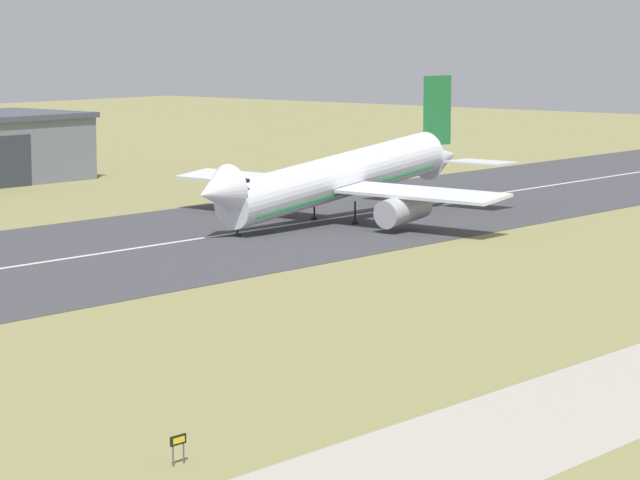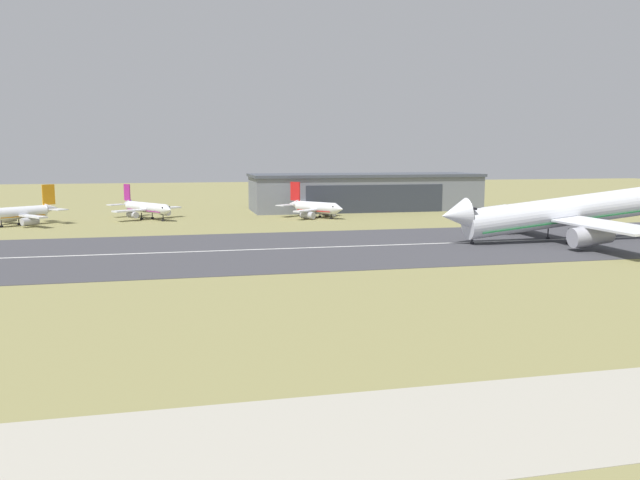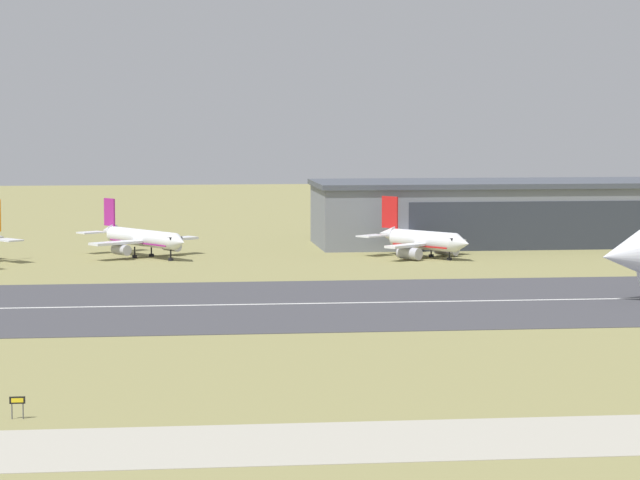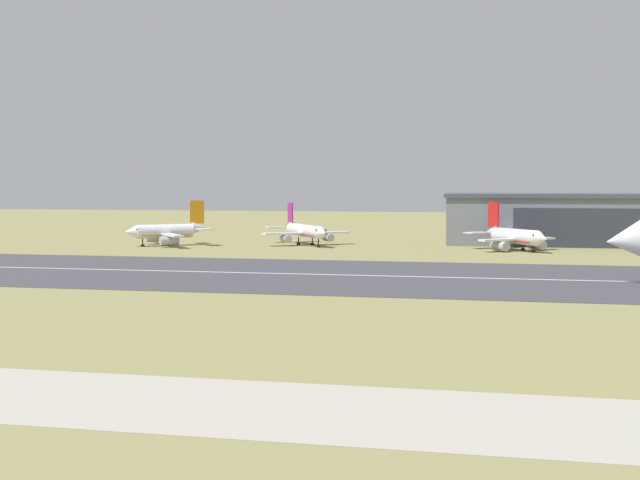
% 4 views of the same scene
% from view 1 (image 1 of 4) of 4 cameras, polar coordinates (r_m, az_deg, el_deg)
% --- Properties ---
extents(ground_plane, '(674.10, 674.10, 0.00)m').
position_cam_1_polar(ground_plane, '(109.36, -7.70, -5.55)').
color(ground_plane, olive).
extents(taxiway_road, '(325.57, 13.77, 0.05)m').
position_cam_1_polar(taxiway_road, '(91.13, 4.58, -8.24)').
color(taxiway_road, '#A8A393').
rests_on(taxiway_road, ground_plane).
extents(airplane_landing, '(53.29, 52.34, 18.78)m').
position_cam_1_polar(airplane_landing, '(200.05, 0.68, 2.33)').
color(airplane_landing, silver).
rests_on(airplane_landing, ground_plane).
extents(runway_sign, '(1.25, 0.13, 1.80)m').
position_cam_1_polar(runway_sign, '(89.88, -5.36, -7.62)').
color(runway_sign, '#4C4C51').
rests_on(runway_sign, ground_plane).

